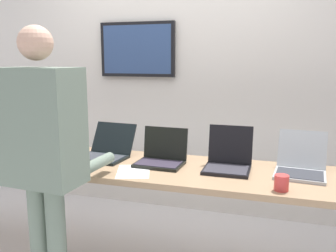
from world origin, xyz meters
The scene contains 11 objects.
back_wall centered at (-0.01, 1.13, 1.31)m, with size 8.00×0.11×2.61m.
workbench centered at (0.00, 0.00, 0.73)m, with size 3.73×0.70×0.77m.
laptop_station_0 centered at (-1.20, 0.08, 0.83)m, with size 0.32×0.32×0.22m.
laptop_station_1 centered at (-0.74, 0.11, 0.83)m, with size 0.34×0.37×0.25m.
laptop_station_2 centered at (-0.24, 0.10, 0.83)m, with size 0.38×0.40×0.24m.
laptop_station_3 centered at (0.21, 0.06, 0.83)m, with size 0.34×0.28×0.25m.
laptop_station_4 centered at (0.67, 0.07, 0.84)m, with size 0.30×0.31×0.28m.
laptop_station_5 centered at (1.14, 0.11, 0.83)m, with size 0.34×0.40×0.25m.
person centered at (-0.26, -0.62, 1.02)m, with size 0.46×0.61×1.68m.
coffee_mug centered at (1.02, -0.25, 0.82)m, with size 0.08×0.08×0.09m.
paper_sheet centered at (0.09, -0.17, 0.77)m, with size 0.29×0.35×0.00m.
Camera 1 is at (0.98, -2.30, 1.50)m, focal length 38.89 mm.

